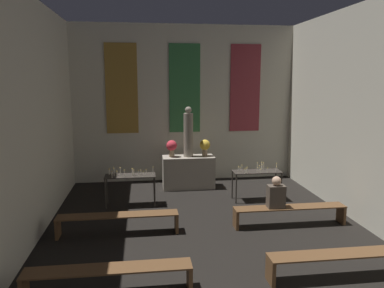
# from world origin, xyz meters

# --- Properties ---
(wall_back) EXTENTS (6.96, 0.16, 4.73)m
(wall_back) POSITION_xyz_m (0.00, 9.95, 2.39)
(wall_back) COLOR beige
(wall_back) RESTS_ON ground_plane
(wall_left) EXTENTS (0.12, 10.14, 4.73)m
(wall_left) POSITION_xyz_m (-3.42, 4.95, 2.37)
(wall_left) COLOR beige
(wall_left) RESTS_ON ground_plane
(altar) EXTENTS (1.48, 0.63, 0.93)m
(altar) POSITION_xyz_m (0.00, 8.98, 0.46)
(altar) COLOR gray
(altar) RESTS_ON ground_plane
(statue) EXTENTS (0.27, 0.27, 1.43)m
(statue) POSITION_xyz_m (0.00, 8.98, 1.60)
(statue) COLOR gray
(statue) RESTS_ON altar
(flower_vase_left) EXTENTS (0.30, 0.30, 0.48)m
(flower_vase_left) POSITION_xyz_m (-0.48, 8.98, 1.22)
(flower_vase_left) COLOR #937A5B
(flower_vase_left) RESTS_ON altar
(flower_vase_right) EXTENTS (0.30, 0.30, 0.48)m
(flower_vase_right) POSITION_xyz_m (0.48, 8.98, 1.22)
(flower_vase_right) COLOR #937A5B
(flower_vase_right) RESTS_ON altar
(candle_rack_left) EXTENTS (1.24, 0.48, 0.98)m
(candle_rack_left) POSITION_xyz_m (-1.63, 7.63, 0.68)
(candle_rack_left) COLOR #332D28
(candle_rack_left) RESTS_ON ground_plane
(candle_rack_right) EXTENTS (1.24, 0.48, 0.98)m
(candle_rack_right) POSITION_xyz_m (1.62, 7.62, 0.68)
(candle_rack_right) COLOR #332D28
(candle_rack_right) RESTS_ON ground_plane
(pew_second_left) EXTENTS (2.43, 0.36, 0.42)m
(pew_second_left) POSITION_xyz_m (-1.82, 3.67, 0.32)
(pew_second_left) COLOR brown
(pew_second_left) RESTS_ON ground_plane
(pew_second_right) EXTENTS (2.43, 0.36, 0.42)m
(pew_second_right) POSITION_xyz_m (1.82, 3.67, 0.32)
(pew_second_right) COLOR brown
(pew_second_right) RESTS_ON ground_plane
(pew_back_left) EXTENTS (2.43, 0.36, 0.42)m
(pew_back_left) POSITION_xyz_m (-1.82, 5.86, 0.32)
(pew_back_left) COLOR brown
(pew_back_left) RESTS_ON ground_plane
(pew_back_right) EXTENTS (2.43, 0.36, 0.42)m
(pew_back_right) POSITION_xyz_m (1.82, 5.86, 0.32)
(pew_back_right) COLOR brown
(pew_back_right) RESTS_ON ground_plane
(person_seated) EXTENTS (0.36, 0.24, 0.68)m
(person_seated) POSITION_xyz_m (1.50, 5.86, 0.72)
(person_seated) COLOR #4C4238
(person_seated) RESTS_ON pew_back_right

